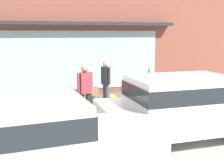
# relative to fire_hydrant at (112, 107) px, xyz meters

# --- Properties ---
(ground_plane) EXTENTS (60.00, 60.00, 0.00)m
(ground_plane) POSITION_rel_fire_hydrant_xyz_m (-0.73, -0.75, -0.39)
(ground_plane) COLOR #B2AFA8
(curb_strip) EXTENTS (14.00, 0.24, 0.12)m
(curb_strip) POSITION_rel_fire_hydrant_xyz_m (-0.73, -0.95, -0.33)
(curb_strip) COLOR #B2B2AD
(curb_strip) RESTS_ON ground_plane
(storefront) EXTENTS (14.00, 0.81, 4.67)m
(storefront) POSITION_rel_fire_hydrant_xyz_m (-0.73, 2.43, 1.90)
(storefront) COLOR brown
(storefront) RESTS_ON ground_plane
(fire_hydrant) EXTENTS (0.39, 0.35, 0.79)m
(fire_hydrant) POSITION_rel_fire_hydrant_xyz_m (0.00, 0.00, 0.00)
(fire_hydrant) COLOR gold
(fire_hydrant) RESTS_ON ground_plane
(pedestrian_with_handbag) EXTENTS (0.68, 0.28, 1.73)m
(pedestrian_with_handbag) POSITION_rel_fire_hydrant_xyz_m (-0.83, 0.08, 0.63)
(pedestrian_with_handbag) COLOR #232328
(pedestrian_with_handbag) RESTS_ON ground_plane
(pedestrian_passerby) EXTENTS (0.28, 0.48, 1.68)m
(pedestrian_passerby) POSITION_rel_fire_hydrant_xyz_m (0.25, 1.53, 0.60)
(pedestrian_passerby) COLOR #333847
(pedestrian_passerby) RESTS_ON ground_plane
(parked_car_silver) EXTENTS (4.38, 2.10, 1.66)m
(parked_car_silver) POSITION_rel_fire_hydrant_xyz_m (-2.84, -3.83, 0.54)
(parked_car_silver) COLOR silver
(parked_car_silver) RESTS_ON ground_plane
(parked_car_white) EXTENTS (4.47, 2.10, 1.62)m
(parked_car_white) POSITION_rel_fire_hydrant_xyz_m (1.13, -2.27, 0.53)
(parked_car_white) COLOR white
(parked_car_white) RESTS_ON ground_plane
(potted_plant_corner_tall) EXTENTS (0.48, 0.48, 0.64)m
(potted_plant_corner_tall) POSITION_rel_fire_hydrant_xyz_m (-1.65, 1.93, -0.05)
(potted_plant_corner_tall) COLOR #4C4C51
(potted_plant_corner_tall) RESTS_ON ground_plane
(potted_plant_window_left) EXTENTS (0.42, 0.42, 1.42)m
(potted_plant_window_left) POSITION_rel_fire_hydrant_xyz_m (2.04, 1.69, 0.29)
(potted_plant_window_left) COLOR #9E6042
(potted_plant_window_left) RESTS_ON ground_plane
(potted_plant_doorstep) EXTENTS (0.29, 0.29, 0.84)m
(potted_plant_doorstep) POSITION_rel_fire_hydrant_xyz_m (-2.67, 1.53, 0.01)
(potted_plant_doorstep) COLOR #4C4C51
(potted_plant_doorstep) RESTS_ON ground_plane
(potted_plant_by_entrance) EXTENTS (0.41, 0.41, 1.07)m
(potted_plant_by_entrance) POSITION_rel_fire_hydrant_xyz_m (-0.50, 1.83, 0.12)
(potted_plant_by_entrance) COLOR #9E6042
(potted_plant_by_entrance) RESTS_ON ground_plane
(potted_plant_trailing_edge) EXTENTS (0.58, 0.58, 0.75)m
(potted_plant_trailing_edge) POSITION_rel_fire_hydrant_xyz_m (4.14, 1.65, 0.01)
(potted_plant_trailing_edge) COLOR #9E6042
(potted_plant_trailing_edge) RESTS_ON ground_plane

